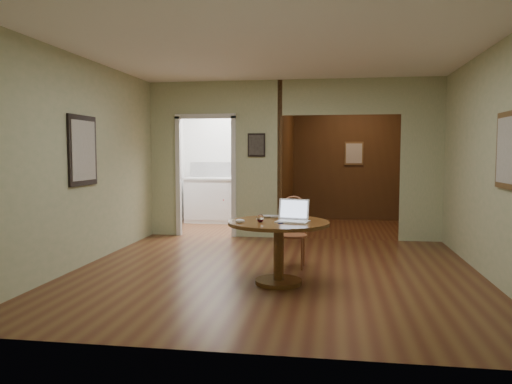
# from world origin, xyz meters

# --- Properties ---
(floor) EXTENTS (5.00, 5.00, 0.00)m
(floor) POSITION_xyz_m (0.00, 0.00, 0.00)
(floor) COLOR #4B2415
(floor) RESTS_ON ground
(room_shell) EXTENTS (5.20, 7.50, 5.00)m
(room_shell) POSITION_xyz_m (-0.47, 3.10, 1.29)
(room_shell) COLOR white
(room_shell) RESTS_ON ground
(dining_table) EXTENTS (1.14, 1.14, 0.71)m
(dining_table) POSITION_xyz_m (0.11, -0.51, 0.53)
(dining_table) COLOR brown
(dining_table) RESTS_ON ground
(chair) EXTENTS (0.40, 0.40, 0.91)m
(chair) POSITION_xyz_m (0.20, 0.37, 0.51)
(chair) COLOR brown
(chair) RESTS_ON ground
(open_laptop) EXTENTS (0.39, 0.36, 0.24)m
(open_laptop) POSITION_xyz_m (0.27, -0.51, 0.77)
(open_laptop) COLOR white
(open_laptop) RESTS_ON dining_table
(closed_laptop) EXTENTS (0.35, 0.23, 0.03)m
(closed_laptop) POSITION_xyz_m (0.05, -0.26, 0.72)
(closed_laptop) COLOR silver
(closed_laptop) RESTS_ON dining_table
(mouse) EXTENTS (0.12, 0.09, 0.04)m
(mouse) POSITION_xyz_m (-0.29, -0.70, 0.73)
(mouse) COLOR white
(mouse) RESTS_ON dining_table
(wine_glass) EXTENTS (0.08, 0.08, 0.09)m
(wine_glass) POSITION_xyz_m (-0.08, -0.62, 0.75)
(wine_glass) COLOR white
(wine_glass) RESTS_ON dining_table
(pen) EXTENTS (0.11, 0.12, 0.01)m
(pen) POSITION_xyz_m (0.18, -0.66, 0.71)
(pen) COLOR navy
(pen) RESTS_ON dining_table
(kitchen_cabinet) EXTENTS (2.06, 0.60, 0.94)m
(kitchen_cabinet) POSITION_xyz_m (-1.35, 4.20, 0.47)
(kitchen_cabinet) COLOR white
(kitchen_cabinet) RESTS_ON ground
(grocery_bag) EXTENTS (0.37, 0.34, 0.31)m
(grocery_bag) POSITION_xyz_m (-0.55, 4.20, 1.09)
(grocery_bag) COLOR beige
(grocery_bag) RESTS_ON kitchen_cabinet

